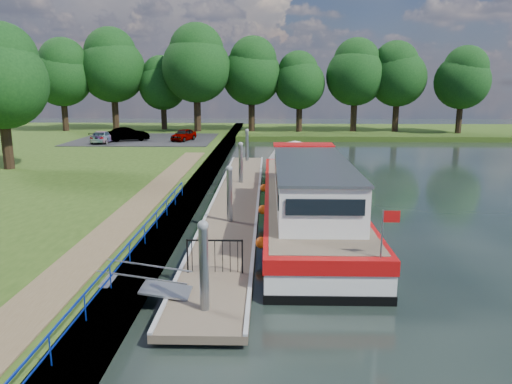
{
  "coord_description": "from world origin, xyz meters",
  "views": [
    {
      "loc": [
        1.74,
        -13.24,
        6.53
      ],
      "look_at": [
        1.14,
        10.12,
        1.4
      ],
      "focal_mm": 35.0,
      "sensor_mm": 36.0,
      "label": 1
    }
  ],
  "objects_px": {
    "pontoon": "(236,202)",
    "car_b": "(128,134)",
    "barge": "(306,194)",
    "car_a": "(184,135)",
    "car_c": "(103,137)"
  },
  "relations": [
    {
      "from": "pontoon",
      "to": "barge",
      "type": "xyz_separation_m",
      "value": [
        3.6,
        -1.94,
        0.9
      ]
    },
    {
      "from": "pontoon",
      "to": "car_a",
      "type": "xyz_separation_m",
      "value": [
        -6.81,
        23.58,
        1.25
      ]
    },
    {
      "from": "pontoon",
      "to": "car_c",
      "type": "relative_size",
      "value": 7.62
    },
    {
      "from": "car_c",
      "to": "barge",
      "type": "bearing_deg",
      "value": 126.83
    },
    {
      "from": "barge",
      "to": "car_b",
      "type": "relative_size",
      "value": 5.22
    },
    {
      "from": "barge",
      "to": "car_a",
      "type": "relative_size",
      "value": 6.03
    },
    {
      "from": "car_a",
      "to": "car_b",
      "type": "distance_m",
      "value": 5.53
    },
    {
      "from": "car_b",
      "to": "car_c",
      "type": "bearing_deg",
      "value": 104.36
    },
    {
      "from": "car_a",
      "to": "barge",
      "type": "bearing_deg",
      "value": -49.64
    },
    {
      "from": "car_c",
      "to": "pontoon",
      "type": "bearing_deg",
      "value": 123.11
    },
    {
      "from": "car_a",
      "to": "car_c",
      "type": "height_order",
      "value": "car_a"
    },
    {
      "from": "barge",
      "to": "car_a",
      "type": "distance_m",
      "value": 27.56
    },
    {
      "from": "pontoon",
      "to": "car_b",
      "type": "bearing_deg",
      "value": 117.87
    },
    {
      "from": "pontoon",
      "to": "barge",
      "type": "bearing_deg",
      "value": -28.31
    },
    {
      "from": "pontoon",
      "to": "car_b",
      "type": "height_order",
      "value": "car_b"
    }
  ]
}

